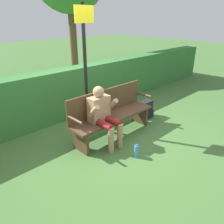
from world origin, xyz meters
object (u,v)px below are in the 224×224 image
(park_bench, at_px, (111,113))
(signpost, at_px, (85,62))
(backpack, at_px, (146,110))
(water_bottle, at_px, (136,151))
(person_seated, at_px, (103,113))

(park_bench, bearing_deg, signpost, 112.57)
(backpack, height_order, signpost, signpost)
(water_bottle, bearing_deg, signpost, 87.85)
(person_seated, distance_m, backpack, 1.64)
(backpack, bearing_deg, water_bottle, -147.62)
(signpost, bearing_deg, person_seated, -102.39)
(park_bench, relative_size, water_bottle, 7.50)
(backpack, bearing_deg, signpost, 161.41)
(park_bench, distance_m, person_seated, 0.41)
(park_bench, distance_m, backpack, 1.25)
(signpost, bearing_deg, water_bottle, -92.15)
(person_seated, height_order, backpack, person_seated)
(water_bottle, bearing_deg, person_seated, 96.67)
(park_bench, height_order, water_bottle, park_bench)
(park_bench, bearing_deg, person_seated, -158.41)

